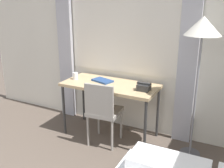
{
  "coord_description": "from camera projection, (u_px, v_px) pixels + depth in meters",
  "views": [
    {
      "loc": [
        1.33,
        0.03,
        1.87
      ],
      "look_at": [
        0.02,
        2.61,
        0.92
      ],
      "focal_mm": 42.0,
      "sensor_mm": 36.0,
      "label": 1
    }
  ],
  "objects": [
    {
      "name": "telephone",
      "position": [
        144.0,
        87.0,
        3.27
      ],
      "size": [
        0.17,
        0.14,
        0.1
      ],
      "color": "#2D2D2D",
      "rests_on": "desk"
    },
    {
      "name": "desk",
      "position": [
        110.0,
        88.0,
        3.55
      ],
      "size": [
        1.29,
        0.59,
        0.77
      ],
      "color": "tan",
      "rests_on": "ground_plane"
    },
    {
      "name": "mug",
      "position": [
        75.0,
        76.0,
        3.72
      ],
      "size": [
        0.07,
        0.07,
        0.1
      ],
      "color": "white",
      "rests_on": "desk"
    },
    {
      "name": "book",
      "position": [
        102.0,
        80.0,
        3.63
      ],
      "size": [
        0.32,
        0.25,
        0.02
      ],
      "rotation": [
        0.0,
        0.0,
        -0.3
      ],
      "color": "navy",
      "rests_on": "desk"
    },
    {
      "name": "wall_back_with_window",
      "position": [
        134.0,
        37.0,
        3.59
      ],
      "size": [
        5.36,
        0.13,
        2.7
      ],
      "color": "silver",
      "rests_on": "ground_plane"
    },
    {
      "name": "standing_lamp",
      "position": [
        202.0,
        36.0,
        2.82
      ],
      "size": [
        0.4,
        0.4,
        1.69
      ],
      "color": "#4C4C51",
      "rests_on": "ground_plane"
    },
    {
      "name": "desk_chair",
      "position": [
        103.0,
        109.0,
        3.37
      ],
      "size": [
        0.43,
        0.43,
        0.87
      ],
      "rotation": [
        0.0,
        0.0,
        0.09
      ],
      "color": "gray",
      "rests_on": "ground_plane"
    }
  ]
}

